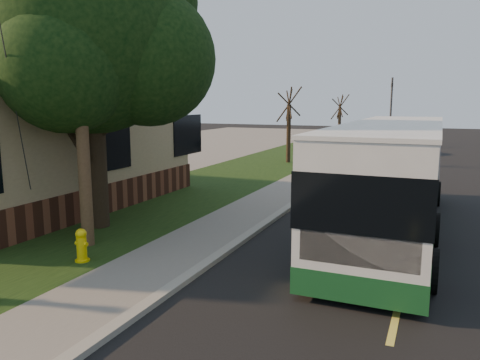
{
  "coord_description": "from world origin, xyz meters",
  "views": [
    {
      "loc": [
        4.48,
        -7.7,
        3.56
      ],
      "look_at": [
        -0.3,
        3.46,
        1.5
      ],
      "focal_mm": 35.0,
      "sensor_mm": 36.0,
      "label": 1
    }
  ],
  "objects_px": {
    "transit_bus": "(392,175)",
    "distant_car": "(397,143)",
    "bare_tree_near": "(289,126)",
    "dumpster": "(75,180)",
    "utility_pole": "(77,54)",
    "leafy_tree": "(95,40)",
    "traffic_signal": "(391,106)",
    "bare_tree_far": "(340,121)",
    "fire_hydrant": "(82,245)"
  },
  "relations": [
    {
      "from": "fire_hydrant",
      "to": "leafy_tree",
      "type": "height_order",
      "value": "leafy_tree"
    },
    {
      "from": "fire_hydrant",
      "to": "utility_pole",
      "type": "relative_size",
      "value": 0.08
    },
    {
      "from": "distant_car",
      "to": "traffic_signal",
      "type": "bearing_deg",
      "value": 99.88
    },
    {
      "from": "utility_pole",
      "to": "bare_tree_far",
      "type": "relative_size",
      "value": 2.25
    },
    {
      "from": "bare_tree_far",
      "to": "transit_bus",
      "type": "bearing_deg",
      "value": -75.54
    },
    {
      "from": "bare_tree_far",
      "to": "dumpster",
      "type": "xyz_separation_m",
      "value": [
        -4.79,
        -24.5,
        -1.34
      ]
    },
    {
      "from": "bare_tree_far",
      "to": "transit_bus",
      "type": "height_order",
      "value": "bare_tree_far"
    },
    {
      "from": "fire_hydrant",
      "to": "distant_car",
      "type": "relative_size",
      "value": 0.17
    },
    {
      "from": "bare_tree_far",
      "to": "traffic_signal",
      "type": "relative_size",
      "value": 0.73
    },
    {
      "from": "traffic_signal",
      "to": "dumpster",
      "type": "bearing_deg",
      "value": -106.21
    },
    {
      "from": "bare_tree_near",
      "to": "transit_bus",
      "type": "height_order",
      "value": "bare_tree_near"
    },
    {
      "from": "traffic_signal",
      "to": "utility_pole",
      "type": "bearing_deg",
      "value": -96.58
    },
    {
      "from": "bare_tree_near",
      "to": "transit_bus",
      "type": "relative_size",
      "value": 0.39
    },
    {
      "from": "traffic_signal",
      "to": "bare_tree_far",
      "type": "bearing_deg",
      "value": -131.19
    },
    {
      "from": "bare_tree_near",
      "to": "dumpster",
      "type": "xyz_separation_m",
      "value": [
        -4.29,
        -12.5,
        -1.49
      ]
    },
    {
      "from": "traffic_signal",
      "to": "dumpster",
      "type": "relative_size",
      "value": 3.24
    },
    {
      "from": "leafy_tree",
      "to": "bare_tree_near",
      "type": "distance_m",
      "value": 15.66
    },
    {
      "from": "bare_tree_far",
      "to": "leafy_tree",
      "type": "bearing_deg",
      "value": -92.45
    },
    {
      "from": "utility_pole",
      "to": "dumpster",
      "type": "relative_size",
      "value": 5.34
    },
    {
      "from": "bare_tree_near",
      "to": "bare_tree_far",
      "type": "xyz_separation_m",
      "value": [
        0.5,
        12.0,
        -0.15
      ]
    },
    {
      "from": "leafy_tree",
      "to": "bare_tree_far",
      "type": "height_order",
      "value": "leafy_tree"
    },
    {
      "from": "fire_hydrant",
      "to": "traffic_signal",
      "type": "xyz_separation_m",
      "value": [
        3.1,
        34.0,
        2.73
      ]
    },
    {
      "from": "leafy_tree",
      "to": "dumpster",
      "type": "bearing_deg",
      "value": 141.74
    },
    {
      "from": "dumpster",
      "to": "leafy_tree",
      "type": "bearing_deg",
      "value": -38.26
    },
    {
      "from": "traffic_signal",
      "to": "transit_bus",
      "type": "xyz_separation_m",
      "value": [
        2.85,
        -28.62,
        -1.57
      ]
    },
    {
      "from": "fire_hydrant",
      "to": "utility_pole",
      "type": "xyz_separation_m",
      "value": [
        -0.71,
        0.99,
        4.2
      ]
    },
    {
      "from": "traffic_signal",
      "to": "distant_car",
      "type": "xyz_separation_m",
      "value": [
        1.33,
        -8.56,
        -2.44
      ]
    },
    {
      "from": "transit_bus",
      "to": "bare_tree_far",
      "type": "bearing_deg",
      "value": 104.46
    },
    {
      "from": "transit_bus",
      "to": "dumpster",
      "type": "distance_m",
      "value": 11.17
    },
    {
      "from": "fire_hydrant",
      "to": "traffic_signal",
      "type": "height_order",
      "value": "traffic_signal"
    },
    {
      "from": "transit_bus",
      "to": "distant_car",
      "type": "bearing_deg",
      "value": 94.31
    },
    {
      "from": "fire_hydrant",
      "to": "dumpster",
      "type": "distance_m",
      "value": 7.56
    },
    {
      "from": "utility_pole",
      "to": "traffic_signal",
      "type": "distance_m",
      "value": 33.26
    },
    {
      "from": "bare_tree_near",
      "to": "leafy_tree",
      "type": "bearing_deg",
      "value": -92.5
    },
    {
      "from": "traffic_signal",
      "to": "fire_hydrant",
      "type": "bearing_deg",
      "value": -95.21
    },
    {
      "from": "bare_tree_near",
      "to": "bare_tree_far",
      "type": "distance_m",
      "value": 12.01
    },
    {
      "from": "bare_tree_near",
      "to": "distant_car",
      "type": "bearing_deg",
      "value": 54.38
    },
    {
      "from": "bare_tree_far",
      "to": "bare_tree_near",
      "type": "bearing_deg",
      "value": -92.39
    },
    {
      "from": "transit_bus",
      "to": "utility_pole",
      "type": "bearing_deg",
      "value": -146.6
    },
    {
      "from": "fire_hydrant",
      "to": "transit_bus",
      "type": "bearing_deg",
      "value": 42.14
    },
    {
      "from": "utility_pole",
      "to": "bare_tree_far",
      "type": "xyz_separation_m",
      "value": [
        0.31,
        29.01,
        -2.63
      ]
    },
    {
      "from": "utility_pole",
      "to": "transit_bus",
      "type": "bearing_deg",
      "value": 33.4
    },
    {
      "from": "fire_hydrant",
      "to": "bare_tree_far",
      "type": "xyz_separation_m",
      "value": [
        -0.4,
        30.0,
        1.57
      ]
    },
    {
      "from": "distant_car",
      "to": "dumpster",
      "type": "bearing_deg",
      "value": -114.72
    },
    {
      "from": "utility_pole",
      "to": "distant_car",
      "type": "bearing_deg",
      "value": 78.13
    },
    {
      "from": "utility_pole",
      "to": "leafy_tree",
      "type": "xyz_separation_m",
      "value": [
        -0.87,
        1.66,
        0.54
      ]
    },
    {
      "from": "fire_hydrant",
      "to": "transit_bus",
      "type": "height_order",
      "value": "transit_bus"
    },
    {
      "from": "bare_tree_far",
      "to": "fire_hydrant",
      "type": "bearing_deg",
      "value": -89.24
    },
    {
      "from": "distant_car",
      "to": "bare_tree_far",
      "type": "bearing_deg",
      "value": 137.71
    },
    {
      "from": "fire_hydrant",
      "to": "bare_tree_near",
      "type": "distance_m",
      "value": 18.1
    }
  ]
}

